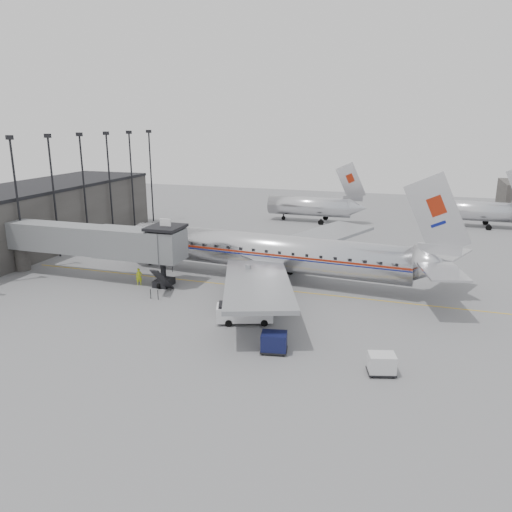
# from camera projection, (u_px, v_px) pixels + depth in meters

# --- Properties ---
(ground) EXTENTS (160.00, 160.00, 0.00)m
(ground) POSITION_uv_depth(u_px,v_px,m) (235.00, 307.00, 46.41)
(ground) COLOR slate
(ground) RESTS_ON ground
(terminal) EXTENTS (12.00, 46.00, 8.00)m
(terminal) POSITION_uv_depth(u_px,v_px,m) (15.00, 222.00, 64.63)
(terminal) COLOR #383533
(terminal) RESTS_ON ground
(apron_line) EXTENTS (60.00, 0.15, 0.01)m
(apron_line) POSITION_uv_depth(u_px,v_px,m) (283.00, 290.00, 51.03)
(apron_line) COLOR gold
(apron_line) RESTS_ON ground
(jet_bridge) EXTENTS (21.00, 6.20, 7.10)m
(jet_bridge) POSITION_uv_depth(u_px,v_px,m) (101.00, 242.00, 53.62)
(jet_bridge) COLOR slate
(jet_bridge) RESTS_ON ground
(floodlight_masts) EXTENTS (0.90, 42.25, 15.25)m
(floodlight_masts) POSITION_uv_depth(u_px,v_px,m) (69.00, 188.00, 64.29)
(floodlight_masts) COLOR black
(floodlight_masts) RESTS_ON ground
(distant_aircraft_near) EXTENTS (16.39, 3.20, 10.26)m
(distant_aircraft_near) POSITION_uv_depth(u_px,v_px,m) (310.00, 206.00, 84.76)
(distant_aircraft_near) COLOR silver
(distant_aircraft_near) RESTS_ON ground
(distant_aircraft_mid) EXTENTS (16.39, 3.20, 10.26)m
(distant_aircraft_mid) POSITION_uv_depth(u_px,v_px,m) (473.00, 210.00, 80.71)
(distant_aircraft_mid) COLOR silver
(distant_aircraft_mid) RESTS_ON ground
(airliner) EXTENTS (39.31, 36.32, 12.43)m
(airliner) POSITION_uv_depth(u_px,v_px,m) (270.00, 252.00, 53.56)
(airliner) COLOR silver
(airliner) RESTS_ON ground
(service_van) EXTENTS (5.13, 3.30, 2.26)m
(service_van) POSITION_uv_depth(u_px,v_px,m) (246.00, 310.00, 42.63)
(service_van) COLOR silver
(service_van) RESTS_ON ground
(baggage_cart_navy) EXTENTS (2.22, 1.84, 1.56)m
(baggage_cart_navy) POSITION_uv_depth(u_px,v_px,m) (274.00, 342.00, 37.24)
(baggage_cart_navy) COLOR #0E123A
(baggage_cart_navy) RESTS_ON ground
(baggage_cart_white) EXTENTS (2.19, 1.88, 1.47)m
(baggage_cart_white) POSITION_uv_depth(u_px,v_px,m) (382.00, 364.00, 34.04)
(baggage_cart_white) COLOR silver
(baggage_cart_white) RESTS_ON ground
(ramp_worker) EXTENTS (0.79, 0.69, 1.82)m
(ramp_worker) POSITION_uv_depth(u_px,v_px,m) (139.00, 277.00, 52.45)
(ramp_worker) COLOR #C2D919
(ramp_worker) RESTS_ON ground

